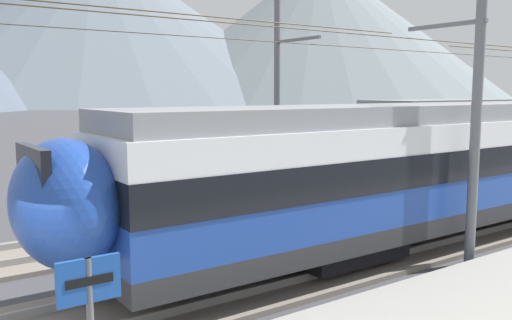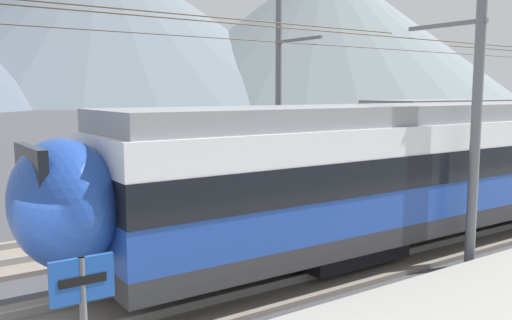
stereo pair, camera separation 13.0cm
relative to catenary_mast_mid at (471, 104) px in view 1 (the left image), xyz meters
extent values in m
cube|color=black|center=(-2.72, 1.74, -3.41)|extent=(2.80, 2.34, 0.42)
ellipsoid|color=#1E429E|center=(-8.97, 1.74, -1.63)|extent=(1.80, 2.70, 2.25)
cube|color=black|center=(-9.47, 1.74, -1.20)|extent=(0.16, 1.76, 1.19)
cube|color=black|center=(8.96, 6.52, -3.41)|extent=(2.80, 2.32, 0.42)
ellipsoid|color=#1E6638|center=(3.53, 6.52, -1.63)|extent=(1.80, 2.67, 2.25)
cube|color=black|center=(3.03, 6.52, -1.20)|extent=(0.16, 1.74, 1.19)
cylinder|color=slate|center=(0.00, -0.15, -0.20)|extent=(0.24, 0.24, 7.40)
cube|color=slate|center=(0.00, 0.80, 1.88)|extent=(0.10, 2.19, 0.10)
cylinder|color=#473823|center=(0.00, 1.74, 1.63)|extent=(47.01, 0.02, 0.02)
cylinder|color=slate|center=(0.90, 8.75, 0.10)|extent=(0.24, 0.24, 8.01)
cube|color=slate|center=(0.90, 7.63, 2.11)|extent=(0.10, 2.52, 0.10)
cylinder|color=#473823|center=(0.90, 6.52, 1.86)|extent=(47.01, 0.02, 0.02)
cube|color=#19479E|center=(-9.75, -1.89, -1.76)|extent=(0.70, 0.06, 0.50)
cube|color=black|center=(-9.75, -1.92, -1.76)|extent=(0.52, 0.01, 0.10)
cone|color=slate|center=(60.38, 199.60, 25.96)|extent=(176.57, 176.57, 59.73)
cone|color=slate|center=(129.25, 151.43, 23.35)|extent=(142.95, 142.95, 54.51)
camera|label=1|loc=(-11.52, -7.57, 0.28)|focal=37.98mm
camera|label=2|loc=(-11.42, -7.65, 0.28)|focal=37.98mm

